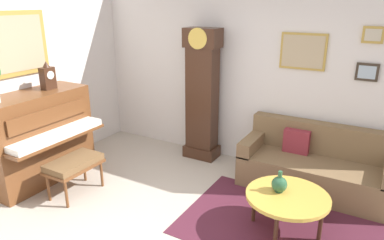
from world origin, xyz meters
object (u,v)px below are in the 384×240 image
piano_bench (74,165)px  couch (315,166)px  piano (38,137)px  coffee_table (287,197)px  grandfather_clock (202,99)px  mantel_clock (48,77)px  green_jug (279,184)px

piano_bench → couch: bearing=32.4°
piano → coffee_table: piano is taller
piano_bench → grandfather_clock: bearing=64.6°
grandfather_clock → mantel_clock: (-1.58, -1.49, 0.44)m
couch → coffee_table: bearing=-93.8°
mantel_clock → green_jug: 3.32m
grandfather_clock → couch: size_ratio=1.07×
piano_bench → coffee_table: size_ratio=0.80×
piano → grandfather_clock: grandfather_clock is taller
piano_bench → grandfather_clock: (0.87, 1.83, 0.56)m
couch → mantel_clock: 3.79m
piano_bench → grandfather_clock: size_ratio=0.34×
grandfather_clock → coffee_table: size_ratio=2.31×
piano → coffee_table: size_ratio=1.64×
coffee_table → grandfather_clock: bearing=143.5°
couch → coffee_table: size_ratio=2.16×
piano_bench → couch: size_ratio=0.37×
piano → grandfather_clock: 2.40m
grandfather_clock → coffee_table: 2.20m
mantel_clock → green_jug: size_ratio=1.58×
grandfather_clock → mantel_clock: size_ratio=5.34×
couch → green_jug: (-0.18, -1.10, 0.22)m
piano_bench → mantel_clock: bearing=155.0°
piano → grandfather_clock: bearing=48.0°
couch → green_jug: couch is taller
grandfather_clock → coffee_table: bearing=-36.5°
mantel_clock → green_jug: mantel_clock is taller
coffee_table → green_jug: green_jug is taller
couch → coffee_table: 1.13m
grandfather_clock → green_jug: bearing=-37.7°
coffee_table → mantel_clock: mantel_clock is taller
couch → piano_bench: bearing=-147.6°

